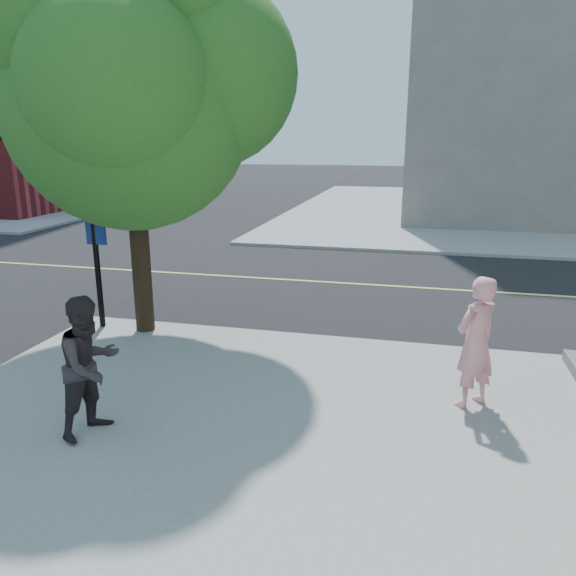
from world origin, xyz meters
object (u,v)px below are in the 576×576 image
(pedestrian, at_px, (90,366))
(street_tree, at_px, (134,76))
(man_on_phone, at_px, (476,342))
(signal_pole, at_px, (3,166))

(pedestrian, height_order, street_tree, street_tree)
(man_on_phone, xyz_separation_m, street_tree, (-6.02, 1.89, 3.85))
(man_on_phone, xyz_separation_m, signal_pole, (-9.01, 1.85, 2.25))
(man_on_phone, height_order, street_tree, street_tree)
(pedestrian, relative_size, street_tree, 0.25)
(street_tree, height_order, signal_pole, street_tree)
(pedestrian, relative_size, signal_pole, 0.47)
(pedestrian, height_order, signal_pole, signal_pole)
(man_on_phone, distance_m, signal_pole, 9.47)
(pedestrian, bearing_deg, street_tree, 33.47)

